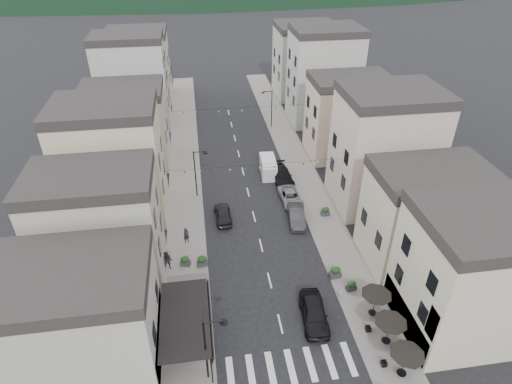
# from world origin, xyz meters

# --- Properties ---
(sidewalk_left) EXTENTS (4.00, 76.00, 0.12)m
(sidewalk_left) POSITION_xyz_m (-7.50, 32.00, 0.06)
(sidewalk_left) COLOR slate
(sidewalk_left) RESTS_ON ground
(sidewalk_right) EXTENTS (4.00, 76.00, 0.12)m
(sidewalk_right) POSITION_xyz_m (7.50, 32.00, 0.06)
(sidewalk_right) COLOR slate
(sidewalk_right) RESTS_ON ground
(boutique_building) EXTENTS (12.00, 8.00, 8.00)m
(boutique_building) POSITION_xyz_m (-15.50, 5.00, 4.00)
(boutique_building) COLOR #A8A39A
(boutique_building) RESTS_ON ground
(bistro_building) EXTENTS (10.00, 8.00, 10.00)m
(bistro_building) POSITION_xyz_m (14.50, 4.00, 5.00)
(bistro_building) COLOR #B6AF90
(bistro_building) RESTS_ON ground
(boutique_awning) EXTENTS (3.77, 7.50, 3.28)m
(boutique_awning) POSITION_xyz_m (-7.25, 5.00, 3.11)
(boutique_awning) COLOR black
(boutique_awning) RESTS_ON ground
(buildings_row_left) EXTENTS (10.20, 54.16, 14.00)m
(buildings_row_left) POSITION_xyz_m (-14.50, 37.75, 6.12)
(buildings_row_left) COLOR #A8A39A
(buildings_row_left) RESTS_ON ground
(buildings_row_right) EXTENTS (10.20, 54.16, 14.50)m
(buildings_row_right) POSITION_xyz_m (14.50, 36.59, 6.32)
(buildings_row_right) COLOR #B6AF90
(buildings_row_right) RESTS_ON ground
(cafe_terrace) EXTENTS (2.50, 8.10, 2.53)m
(cafe_terrace) POSITION_xyz_m (7.70, 2.80, 2.36)
(cafe_terrace) COLOR black
(cafe_terrace) RESTS_ON ground
(streetlamp_left_near) EXTENTS (1.70, 0.56, 6.00)m
(streetlamp_left_near) POSITION_xyz_m (-5.82, 2.00, 3.70)
(streetlamp_left_near) COLOR black
(streetlamp_left_near) RESTS_ON ground
(streetlamp_left_far) EXTENTS (1.70, 0.56, 6.00)m
(streetlamp_left_far) POSITION_xyz_m (-5.82, 26.00, 3.70)
(streetlamp_left_far) COLOR black
(streetlamp_left_far) RESTS_ON ground
(streetlamp_right_far) EXTENTS (1.70, 0.56, 6.00)m
(streetlamp_right_far) POSITION_xyz_m (5.82, 44.00, 3.70)
(streetlamp_right_far) COLOR black
(streetlamp_right_far) RESTS_ON ground
(bollards) EXTENTS (11.66, 10.26, 0.60)m
(bollards) POSITION_xyz_m (0.00, 5.50, 0.42)
(bollards) COLOR gray
(bollards) RESTS_ON ground
(bunting_near) EXTENTS (19.00, 0.28, 0.62)m
(bunting_near) POSITION_xyz_m (0.00, 22.00, 5.65)
(bunting_near) COLOR black
(bunting_near) RESTS_ON ground
(bunting_far) EXTENTS (19.00, 0.28, 0.62)m
(bunting_far) POSITION_xyz_m (0.00, 38.00, 5.65)
(bunting_far) COLOR black
(bunting_far) RESTS_ON ground
(parked_car_a) EXTENTS (2.40, 5.15, 1.71)m
(parked_car_a) POSITION_xyz_m (2.80, 6.00, 0.85)
(parked_car_a) COLOR black
(parked_car_a) RESTS_ON ground
(parked_car_b) EXTENTS (2.14, 4.75, 1.51)m
(parked_car_b) POSITION_xyz_m (4.43, 19.42, 0.76)
(parked_car_b) COLOR #2D2C2F
(parked_car_b) RESTS_ON ground
(parked_car_c) EXTENTS (2.51, 4.98, 1.35)m
(parked_car_c) POSITION_xyz_m (4.60, 23.17, 0.67)
(parked_car_c) COLOR gray
(parked_car_c) RESTS_ON ground
(parked_car_d) EXTENTS (2.42, 5.48, 1.56)m
(parked_car_d) POSITION_xyz_m (4.60, 27.94, 0.78)
(parked_car_d) COLOR black
(parked_car_d) RESTS_ON ground
(parked_car_e) EXTENTS (1.87, 4.35, 1.46)m
(parked_car_e) POSITION_xyz_m (-3.43, 20.98, 0.73)
(parked_car_e) COLOR black
(parked_car_e) RESTS_ON ground
(delivery_van) EXTENTS (2.12, 4.75, 2.23)m
(delivery_van) POSITION_xyz_m (3.14, 29.99, 1.09)
(delivery_van) COLOR silver
(delivery_van) RESTS_ON ground
(pedestrian_a) EXTENTS (0.73, 0.64, 1.69)m
(pedestrian_a) POSITION_xyz_m (-7.41, 17.54, 0.97)
(pedestrian_a) COLOR black
(pedestrian_a) RESTS_ON sidewalk_left
(pedestrian_b) EXTENTS (1.10, 0.94, 1.97)m
(pedestrian_b) POSITION_xyz_m (-9.20, 13.85, 1.10)
(pedestrian_b) COLOR #221F29
(pedestrian_b) RESTS_ON sidewalk_left
(planter_la) EXTENTS (1.08, 0.71, 1.12)m
(planter_la) POSITION_xyz_m (-6.00, 13.79, 0.67)
(planter_la) COLOR #2E2E30
(planter_la) RESTS_ON sidewalk_left
(planter_lb) EXTENTS (1.03, 0.72, 1.05)m
(planter_lb) POSITION_xyz_m (-7.61, 14.07, 0.63)
(planter_lb) COLOR #2F2F32
(planter_lb) RESTS_ON sidewalk_left
(planter_ra) EXTENTS (0.98, 0.64, 1.01)m
(planter_ra) POSITION_xyz_m (6.94, 8.69, 0.61)
(planter_ra) COLOR #29292C
(planter_ra) RESTS_ON sidewalk_right
(planter_rb) EXTENTS (1.14, 0.72, 1.21)m
(planter_rb) POSITION_xyz_m (6.00, 10.45, 0.71)
(planter_rb) COLOR #333335
(planter_rb) RESTS_ON sidewalk_right
(planter_rc) EXTENTS (0.96, 0.56, 1.05)m
(planter_rc) POSITION_xyz_m (7.83, 19.92, 0.63)
(planter_rc) COLOR #302F32
(planter_rc) RESTS_ON sidewalk_right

